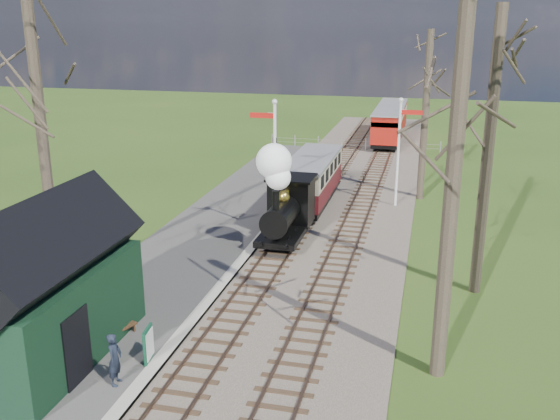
{
  "coord_description": "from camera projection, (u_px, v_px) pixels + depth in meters",
  "views": [
    {
      "loc": [
        5.89,
        -9.92,
        9.5
      ],
      "look_at": [
        -0.22,
        15.0,
        1.6
      ],
      "focal_mm": 40.0,
      "sensor_mm": 36.0,
      "label": 1
    }
  ],
  "objects": [
    {
      "name": "track_near",
      "position": [
        315.0,
        200.0,
        33.73
      ],
      "size": [
        1.6,
        60.0,
        0.15
      ],
      "color": "brown",
      "rests_on": "ground"
    },
    {
      "name": "platform",
      "position": [
        201.0,
        244.0,
        27.1
      ],
      "size": [
        5.0,
        44.0,
        0.2
      ],
      "primitive_type": "cube",
      "color": "#474442",
      "rests_on": "ground"
    },
    {
      "name": "person",
      "position": [
        115.0,
        359.0,
        16.37
      ],
      "size": [
        0.4,
        0.56,
        1.46
      ],
      "primitive_type": "imported",
      "rotation": [
        0.0,
        0.0,
        1.67
      ],
      "color": "black",
      "rests_on": "platform"
    },
    {
      "name": "bench",
      "position": [
        111.0,
        325.0,
        18.91
      ],
      "size": [
        0.99,
        1.54,
        0.85
      ],
      "color": "#492E1A",
      "rests_on": "platform"
    },
    {
      "name": "coach",
      "position": [
        312.0,
        178.0,
        32.39
      ],
      "size": [
        2.15,
        7.36,
        2.26
      ],
      "color": "black",
      "rests_on": "ground"
    },
    {
      "name": "semaphore_far",
      "position": [
        400.0,
        144.0,
        31.78
      ],
      "size": [
        1.22,
        0.24,
        5.72
      ],
      "color": "silver",
      "rests_on": "ground"
    },
    {
      "name": "coping_strip",
      "position": [
        252.0,
        249.0,
        26.58
      ],
      "size": [
        0.4,
        44.0,
        0.21
      ],
      "primitive_type": "cube",
      "color": "#B2AD9E",
      "rests_on": "ground"
    },
    {
      "name": "locomotive",
      "position": [
        284.0,
        199.0,
        26.59
      ],
      "size": [
        1.84,
        4.29,
        4.6
      ],
      "color": "black",
      "rests_on": "ground"
    },
    {
      "name": "distant_hills",
      "position": [
        387.0,
        234.0,
        77.55
      ],
      "size": [
        114.4,
        48.0,
        22.02
      ],
      "color": "#385B23",
      "rests_on": "ground"
    },
    {
      "name": "station_shed",
      "position": [
        44.0,
        290.0,
        17.36
      ],
      "size": [
        3.25,
        6.3,
        4.78
      ],
      "color": "black",
      "rests_on": "platform"
    },
    {
      "name": "semaphore_near",
      "position": [
        273.0,
        159.0,
        27.3
      ],
      "size": [
        1.22,
        0.24,
        6.22
      ],
      "color": "silver",
      "rests_on": "ground"
    },
    {
      "name": "track_far",
      "position": [
        363.0,
        203.0,
        33.14
      ],
      "size": [
        1.6,
        60.0,
        0.15
      ],
      "color": "brown",
      "rests_on": "ground"
    },
    {
      "name": "ballast_bed",
      "position": [
        339.0,
        202.0,
        33.45
      ],
      "size": [
        8.0,
        60.0,
        0.1
      ],
      "primitive_type": "cube",
      "color": "brown",
      "rests_on": "ground"
    },
    {
      "name": "red_carriage_b",
      "position": [
        392.0,
        117.0,
        52.5
      ],
      "size": [
        2.16,
        5.34,
        2.27
      ],
      "color": "black",
      "rests_on": "ground"
    },
    {
      "name": "bare_trees",
      "position": [
        290.0,
        152.0,
        20.88
      ],
      "size": [
        15.51,
        22.39,
        12.0
      ],
      "color": "#382D23",
      "rests_on": "ground"
    },
    {
      "name": "fence_line",
      "position": [
        354.0,
        144.0,
        46.53
      ],
      "size": [
        12.6,
        0.08,
        1.0
      ],
      "color": "slate",
      "rests_on": "ground"
    },
    {
      "name": "red_carriage_a",
      "position": [
        387.0,
        128.0,
        47.39
      ],
      "size": [
        2.16,
        5.34,
        2.27
      ],
      "color": "black",
      "rests_on": "ground"
    },
    {
      "name": "sign_board",
      "position": [
        149.0,
        344.0,
        17.56
      ],
      "size": [
        0.18,
        0.7,
        1.02
      ],
      "color": "#0D3F27",
      "rests_on": "platform"
    }
  ]
}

